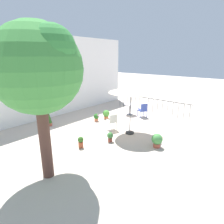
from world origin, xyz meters
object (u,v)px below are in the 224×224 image
at_px(cafe_table_0, 130,107).
at_px(potted_plant_5, 106,114).
at_px(patio_umbrella_0, 131,90).
at_px(potted_plant_0, 81,142).
at_px(shade_tree, 38,69).
at_px(patio_chair_1, 143,110).
at_px(potted_plant_3, 157,140).
at_px(patio_chair_0, 112,121).
at_px(potted_plant_1, 96,117).
at_px(potted_plant_2, 110,136).
at_px(potted_plant_4, 49,119).

distance_m(cafe_table_0, potted_plant_5, 1.81).
relative_size(cafe_table_0, potted_plant_5, 1.33).
relative_size(patio_umbrella_0, potted_plant_0, 4.97).
distance_m(shade_tree, potted_plant_5, 6.98).
relative_size(patio_chair_1, potted_plant_3, 1.49).
bearing_deg(cafe_table_0, shade_tree, -165.42).
xyz_separation_m(patio_chair_0, potted_plant_5, (1.25, 1.56, -0.22)).
bearing_deg(potted_plant_1, potted_plant_2, -122.91).
distance_m(potted_plant_2, potted_plant_3, 2.13).
height_order(patio_chair_0, potted_plant_4, patio_chair_0).
height_order(potted_plant_3, potted_plant_5, potted_plant_3).
height_order(potted_plant_2, potted_plant_5, potted_plant_5).
height_order(shade_tree, potted_plant_4, shade_tree).
xyz_separation_m(cafe_table_0, potted_plant_0, (-5.37, -1.21, -0.25)).
height_order(patio_chair_0, potted_plant_3, patio_chair_0).
xyz_separation_m(potted_plant_0, potted_plant_2, (1.28, -0.59, -0.01)).
xyz_separation_m(patio_umbrella_0, cafe_table_0, (2.69, 1.92, -1.75)).
bearing_deg(potted_plant_4, potted_plant_2, -80.77).
bearing_deg(potted_plant_1, potted_plant_4, 147.33).
height_order(potted_plant_3, potted_plant_4, potted_plant_4).
bearing_deg(cafe_table_0, potted_plant_0, -167.29).
relative_size(cafe_table_0, patio_chair_0, 0.83).
bearing_deg(potted_plant_2, potted_plant_5, 45.24).
bearing_deg(potted_plant_1, patio_umbrella_0, -95.49).
xyz_separation_m(patio_chair_0, potted_plant_0, (-2.44, -0.28, -0.26)).
height_order(patio_umbrella_0, potted_plant_5, patio_umbrella_0).
height_order(patio_chair_1, potted_plant_5, patio_chair_1).
bearing_deg(patio_umbrella_0, potted_plant_4, 116.25).
bearing_deg(potted_plant_0, patio_chair_0, 6.46).
relative_size(patio_umbrella_0, potted_plant_1, 5.29).
height_order(patio_chair_0, potted_plant_1, patio_chair_0).
bearing_deg(potted_plant_1, potted_plant_3, -99.62).
bearing_deg(potted_plant_2, patio_umbrella_0, -5.08).
xyz_separation_m(potted_plant_3, potted_plant_5, (1.51, 4.35, -0.04)).
bearing_deg(patio_chair_1, potted_plant_2, -169.18).
bearing_deg(potted_plant_4, potted_plant_5, -27.86).
height_order(cafe_table_0, potted_plant_2, cafe_table_0).
bearing_deg(patio_umbrella_0, potted_plant_1, 84.51).
height_order(shade_tree, patio_chair_1, shade_tree).
bearing_deg(potted_plant_2, potted_plant_4, 99.23).
height_order(potted_plant_4, potted_plant_5, potted_plant_4).
distance_m(patio_chair_1, potted_plant_3, 4.27).
height_order(shade_tree, potted_plant_0, shade_tree).
relative_size(potted_plant_2, potted_plant_5, 0.82).
bearing_deg(shade_tree, patio_umbrella_0, -0.12).
distance_m(shade_tree, cafe_table_0, 8.16).
distance_m(patio_umbrella_0, potted_plant_1, 3.36).
distance_m(cafe_table_0, potted_plant_4, 5.25).
bearing_deg(potted_plant_3, potted_plant_4, 104.59).
distance_m(cafe_table_0, patio_chair_0, 3.08).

